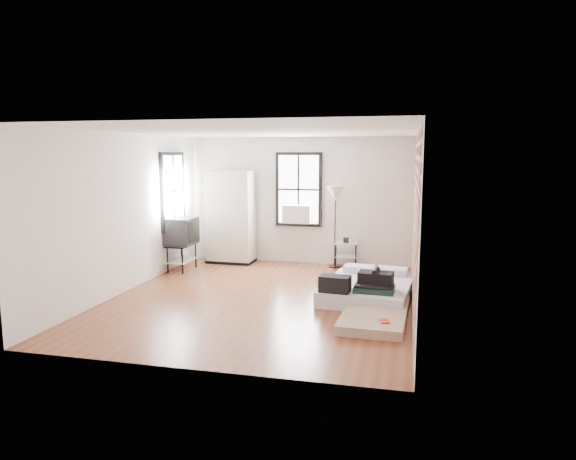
% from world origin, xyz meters
% --- Properties ---
extents(ground, '(6.00, 6.00, 0.00)m').
position_xyz_m(ground, '(0.00, 0.00, 0.00)').
color(ground, brown).
rests_on(ground, ground).
extents(room_shell, '(5.02, 6.02, 2.80)m').
position_xyz_m(room_shell, '(0.23, 0.36, 1.74)').
color(room_shell, silver).
rests_on(room_shell, ground).
extents(mattress_main, '(1.58, 2.03, 0.61)m').
position_xyz_m(mattress_main, '(1.74, 0.46, 0.17)').
color(mattress_main, white).
rests_on(mattress_main, ground).
extents(mattress_bare, '(1.00, 1.77, 0.37)m').
position_xyz_m(mattress_bare, '(1.94, -0.56, 0.11)').
color(mattress_bare, tan).
rests_on(mattress_bare, ground).
extents(wardrobe, '(1.06, 0.62, 2.07)m').
position_xyz_m(wardrobe, '(-1.49, 2.65, 1.03)').
color(wardrobe, black).
rests_on(wardrobe, ground).
extents(side_table, '(0.53, 0.44, 0.64)m').
position_xyz_m(side_table, '(1.10, 2.72, 0.43)').
color(side_table, black).
rests_on(side_table, ground).
extents(floor_lamp, '(0.38, 0.38, 1.76)m').
position_xyz_m(floor_lamp, '(0.87, 2.65, 1.51)').
color(floor_lamp, '#311B10').
rests_on(floor_lamp, ground).
extents(tv_stand, '(0.56, 0.79, 1.12)m').
position_xyz_m(tv_stand, '(-2.21, 1.63, 0.80)').
color(tv_stand, black).
rests_on(tv_stand, ground).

